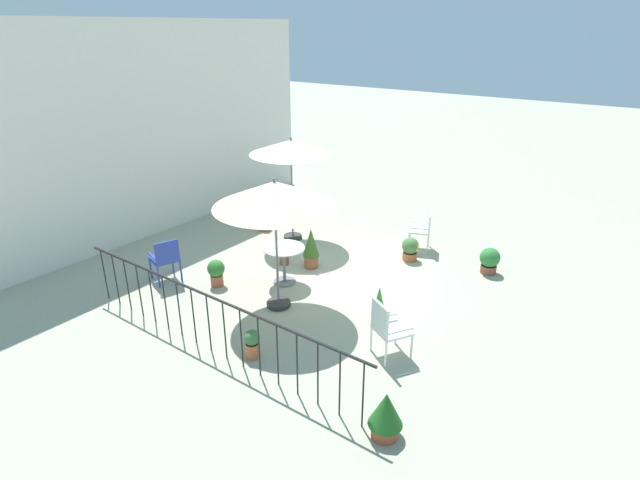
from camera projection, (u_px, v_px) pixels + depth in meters
ground_plane at (324, 279)px, 10.32m from camera, size 60.00×60.00×0.00m
villa_facade at (157, 130)px, 12.04m from camera, size 9.67×0.30×4.91m
terrace_railing at (208, 313)px, 7.79m from camera, size 0.03×5.97×1.01m
patio_umbrella_0 at (275, 195)px, 8.49m from camera, size 2.13×2.13×2.43m
patio_umbrella_1 at (291, 148)px, 11.41m from camera, size 1.90×1.90×2.45m
cafe_table_0 at (284, 258)px, 9.97m from camera, size 0.82×0.82×0.76m
patio_chair_0 at (423, 228)px, 11.47m from camera, size 0.63×0.61×0.88m
patio_chair_1 at (387, 326)px, 7.69m from camera, size 0.67×0.67×0.96m
patio_chair_2 at (166, 257)px, 10.00m from camera, size 0.62×0.63×0.92m
potted_plant_0 at (379, 306)px, 8.67m from camera, size 0.24×0.24×0.70m
potted_plant_1 at (252, 343)px, 7.80m from camera, size 0.25×0.25×0.47m
potted_plant_2 at (410, 248)px, 11.04m from camera, size 0.37×0.39×0.52m
potted_plant_3 at (311, 247)px, 10.63m from camera, size 0.35×0.35×0.88m
potted_plant_4 at (264, 217)px, 12.66m from camera, size 0.33×0.33×0.64m
potted_plant_5 at (386, 413)px, 6.23m from camera, size 0.44×0.44×0.66m
potted_plant_6 at (284, 253)px, 10.84m from camera, size 0.26×0.26×0.49m
potted_plant_7 at (216, 271)px, 9.94m from camera, size 0.34×0.34×0.55m
potted_plant_8 at (490, 260)px, 10.45m from camera, size 0.41×0.41×0.55m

